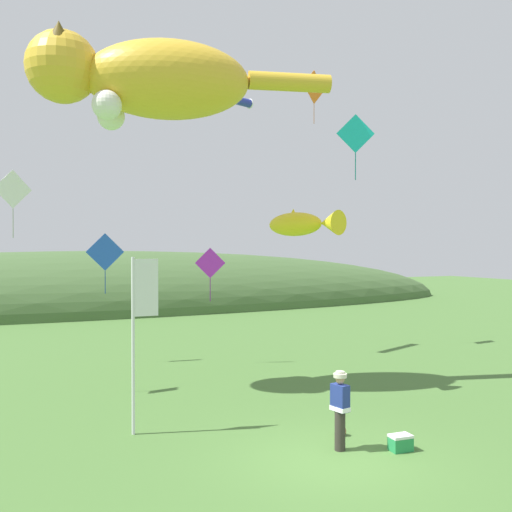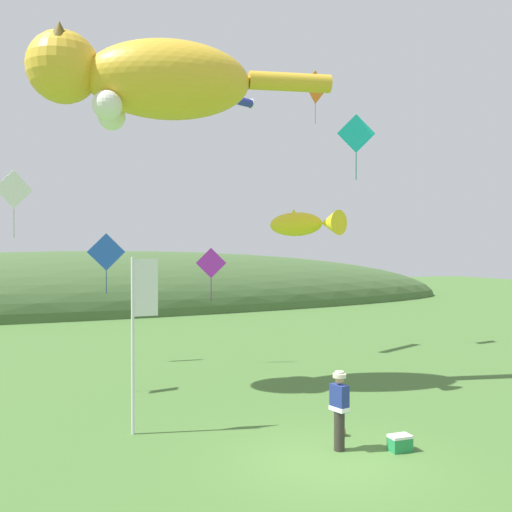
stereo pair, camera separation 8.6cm
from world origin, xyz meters
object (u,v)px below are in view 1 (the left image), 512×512
(festival_banner_pole, at_px, (139,318))
(kite_tube_streamer, at_px, (227,98))
(kite_diamond_blue, at_px, (105,252))
(kite_giant_cat, at_px, (146,79))
(festival_attendant, at_px, (340,408))
(picnic_cooler, at_px, (401,443))
(kite_diamond_violet, at_px, (210,263))
(kite_spool, at_px, (340,431))
(kite_diamond_teal, at_px, (356,134))
(kite_diamond_orange, at_px, (314,87))
(kite_diamond_white, at_px, (13,190))
(kite_fish_windsock, at_px, (302,224))

(festival_banner_pole, bearing_deg, kite_tube_streamer, 57.06)
(festival_banner_pole, height_order, kite_tube_streamer, kite_tube_streamer)
(kite_diamond_blue, bearing_deg, kite_giant_cat, -84.75)
(festival_attendant, distance_m, kite_diamond_blue, 12.86)
(picnic_cooler, bearing_deg, kite_diamond_violet, 93.57)
(kite_spool, height_order, kite_diamond_teal, kite_diamond_teal)
(kite_tube_streamer, bearing_deg, picnic_cooler, -93.55)
(picnic_cooler, bearing_deg, kite_diamond_orange, 68.15)
(kite_diamond_white, bearing_deg, festival_banner_pole, -61.88)
(kite_giant_cat, bearing_deg, kite_diamond_white, 166.05)
(kite_giant_cat, height_order, kite_diamond_blue, kite_giant_cat)
(kite_diamond_teal, bearing_deg, festival_banner_pole, -163.85)
(festival_attendant, distance_m, kite_giant_cat, 11.69)
(kite_fish_windsock, distance_m, kite_diamond_white, 9.09)
(picnic_cooler, relative_size, kite_tube_streamer, 0.18)
(festival_banner_pole, bearing_deg, kite_diamond_violet, 58.27)
(kite_diamond_violet, relative_size, kite_diamond_blue, 0.88)
(picnic_cooler, distance_m, kite_diamond_orange, 17.68)
(kite_spool, bearing_deg, kite_diamond_orange, 62.80)
(kite_fish_windsock, distance_m, kite_diamond_blue, 8.29)
(kite_diamond_white, bearing_deg, festival_attendant, -50.97)
(kite_fish_windsock, height_order, kite_tube_streamer, kite_tube_streamer)
(kite_diamond_white, bearing_deg, kite_giant_cat, -13.95)
(festival_attendant, height_order, kite_spool, festival_attendant)
(kite_diamond_white, bearing_deg, picnic_cooler, -48.14)
(kite_diamond_orange, bearing_deg, picnic_cooler, -111.85)
(picnic_cooler, height_order, kite_diamond_blue, kite_diamond_blue)
(festival_attendant, distance_m, festival_banner_pole, 5.21)
(kite_tube_streamer, height_order, kite_diamond_violet, kite_tube_streamer)
(picnic_cooler, height_order, kite_diamond_teal, kite_diamond_teal)
(kite_diamond_orange, bearing_deg, kite_diamond_teal, -108.55)
(kite_diamond_violet, height_order, kite_diamond_blue, kite_diamond_blue)
(kite_diamond_violet, xyz_separation_m, kite_diamond_teal, (3.43, -4.82, 4.42))
(kite_tube_streamer, relative_size, kite_diamond_white, 1.37)
(kite_diamond_white, bearing_deg, kite_fish_windsock, -14.94)
(festival_attendant, distance_m, kite_fish_windsock, 7.53)
(kite_fish_windsock, distance_m, kite_tube_streamer, 8.41)
(kite_giant_cat, relative_size, kite_diamond_violet, 4.53)
(festival_banner_pole, distance_m, kite_tube_streamer, 13.43)
(kite_diamond_blue, bearing_deg, festival_attendant, -75.41)
(picnic_cooler, distance_m, kite_diamond_blue, 13.95)
(kite_giant_cat, relative_size, kite_tube_streamer, 3.32)
(kite_spool, relative_size, kite_diamond_white, 0.12)
(kite_diamond_violet, distance_m, kite_diamond_orange, 9.83)
(kite_fish_windsock, bearing_deg, festival_banner_pole, -155.68)
(festival_banner_pole, relative_size, kite_diamond_orange, 1.77)
(kite_spool, bearing_deg, kite_tube_streamer, 82.60)
(kite_fish_windsock, relative_size, kite_diamond_white, 1.49)
(kite_diamond_violet, relative_size, kite_diamond_teal, 0.95)
(kite_diamond_teal, bearing_deg, kite_tube_streamer, 106.48)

